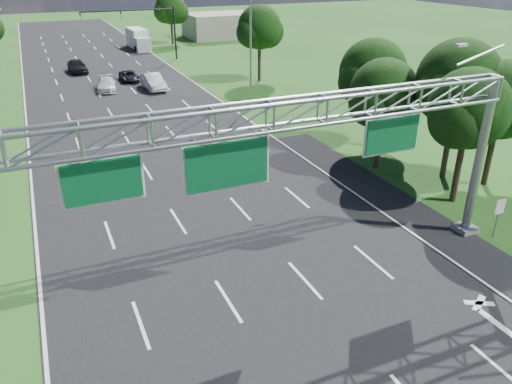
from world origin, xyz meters
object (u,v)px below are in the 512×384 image
regulatory_sign (499,210)px  sign_gantry (272,131)px  traffic_signal (148,21)px  box_truck (138,39)px

regulatory_sign → sign_gantry: bearing=175.2°
sign_gantry → traffic_signal: 53.51m
sign_gantry → box_truck: bearing=83.1°
regulatory_sign → box_truck: 64.82m
traffic_signal → box_truck: size_ratio=1.57×
sign_gantry → traffic_signal: sign_gantry is taller
regulatory_sign → traffic_signal: bearing=95.2°
sign_gantry → traffic_signal: (7.15, 53.00, -1.72)m
regulatory_sign → box_truck: bearing=93.9°
regulatory_sign → traffic_signal: (-4.92, 54.02, 3.66)m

